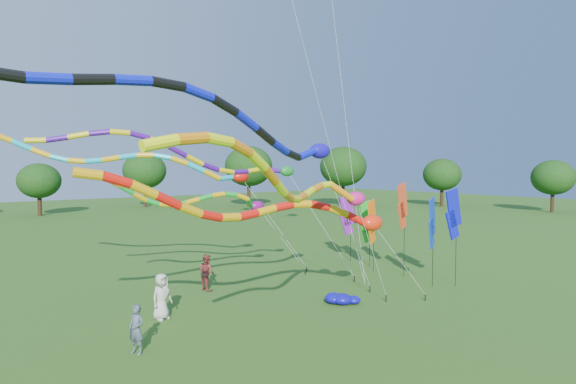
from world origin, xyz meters
TOP-DOWN VIEW (x-y plane):
  - ground at (0.00, 0.00)m, footprint 160.00×160.00m
  - tree_ring at (-1.92, -2.72)m, footprint 118.64×115.77m
  - tube_kite_red at (-3.73, 2.01)m, footprint 13.89×1.59m
  - tube_kite_orange at (-4.98, -0.62)m, footprint 12.55×5.31m
  - tube_kite_purple at (-4.46, 7.12)m, footprint 13.99×3.52m
  - tube_kite_blue at (-6.68, 1.40)m, footprint 17.26×3.59m
  - tube_kite_cyan at (-4.69, 11.57)m, footprint 13.86×6.15m
  - tube_kite_green at (-3.78, 8.28)m, footprint 11.39×1.25m
  - banner_pole_green at (6.51, 7.64)m, footprint 1.16×0.16m
  - banner_pole_orange at (5.76, 6.56)m, footprint 1.13×0.42m
  - banner_pole_violet at (6.72, 9.45)m, footprint 1.14×0.37m
  - banner_pole_blue_a at (5.39, 2.35)m, footprint 1.10×0.51m
  - banner_pole_red at (6.11, 4.73)m, footprint 1.15×0.33m
  - banner_pole_blue_b at (6.32, 1.81)m, footprint 1.16×0.18m
  - blue_nylon_heap at (0.01, 2.92)m, footprint 1.03×1.08m
  - person_a at (-6.92, 5.77)m, footprint 1.00×0.81m
  - person_b at (-8.94, 2.99)m, footprint 0.59×0.67m
  - person_c at (-3.45, 8.62)m, footprint 0.70×0.87m

SIDE VIEW (x-z plane):
  - ground at x=0.00m, z-range 0.00..0.00m
  - blue_nylon_heap at x=0.01m, z-range -0.03..0.44m
  - person_b at x=-8.94m, z-range 0.00..1.56m
  - person_c at x=-3.45m, z-range 0.00..1.72m
  - person_a at x=-6.92m, z-range 0.00..1.77m
  - banner_pole_green at x=6.51m, z-range 0.71..4.64m
  - banner_pole_orange at x=5.76m, z-range 0.78..4.85m
  - banner_pole_violet at x=6.72m, z-range 0.82..4.97m
  - banner_pole_blue_a at x=5.39m, z-range 0.95..5.37m
  - banner_pole_blue_b at x=6.32m, z-range 1.15..5.98m
  - banner_pole_red at x=6.11m, z-range 1.26..6.31m
  - tube_kite_red at x=-3.73m, z-range 1.08..7.45m
  - tube_kite_green at x=-3.78m, z-range 1.32..7.47m
  - tube_kite_orange at x=-4.98m, z-range 1.75..8.85m
  - tree_ring at x=-1.92m, z-range 0.55..10.09m
  - tube_kite_cyan at x=-4.69m, z-range 1.98..10.00m
  - tube_kite_purple at x=-4.46m, z-range 2.29..10.21m
  - tube_kite_blue at x=-6.68m, z-range 2.71..11.76m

